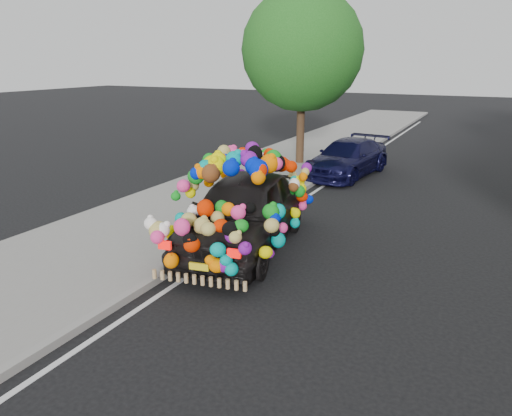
{
  "coord_description": "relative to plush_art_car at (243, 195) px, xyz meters",
  "views": [
    {
      "loc": [
        2.74,
        -7.17,
        3.73
      ],
      "look_at": [
        -1.23,
        0.8,
        1.06
      ],
      "focal_mm": 35.0,
      "sensor_mm": 36.0,
      "label": 1
    }
  ],
  "objects": [
    {
      "name": "sidewalk",
      "position": [
        -2.5,
        -1.35,
        -1.05
      ],
      "size": [
        4.0,
        60.0,
        0.12
      ],
      "primitive_type": "cube",
      "color": "gray",
      "rests_on": "ground"
    },
    {
      "name": "plush_art_car",
      "position": [
        0.0,
        0.0,
        0.0
      ],
      "size": [
        2.86,
        4.92,
        2.16
      ],
      "rotation": [
        0.0,
        0.0,
        0.16
      ],
      "color": "black",
      "rests_on": "ground"
    },
    {
      "name": "navy_sedan",
      "position": [
        0.01,
        7.35,
        -0.52
      ],
      "size": [
        2.18,
        4.24,
        1.18
      ],
      "primitive_type": "imported",
      "rotation": [
        0.0,
        0.0,
        -0.13
      ],
      "color": "black",
      "rests_on": "ground"
    },
    {
      "name": "tree_near_sidewalk",
      "position": [
        -2.0,
        8.15,
        2.91
      ],
      "size": [
        4.2,
        4.2,
        6.13
      ],
      "color": "#332114",
      "rests_on": "ground"
    },
    {
      "name": "kerb",
      "position": [
        -0.55,
        -1.35,
        -1.04
      ],
      "size": [
        0.15,
        60.0,
        0.13
      ],
      "primitive_type": "cube",
      "color": "gray",
      "rests_on": "ground"
    },
    {
      "name": "ground",
      "position": [
        1.8,
        -1.35,
        -1.11
      ],
      "size": [
        100.0,
        100.0,
        0.0
      ],
      "primitive_type": "plane",
      "color": "black",
      "rests_on": "ground"
    }
  ]
}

